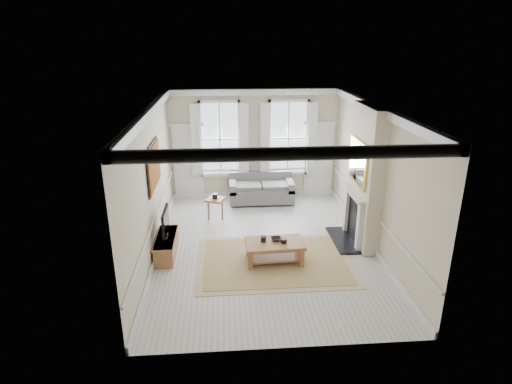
{
  "coord_description": "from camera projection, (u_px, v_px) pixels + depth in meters",
  "views": [
    {
      "loc": [
        -0.93,
        -9.31,
        4.86
      ],
      "look_at": [
        -0.18,
        0.54,
        1.25
      ],
      "focal_mm": 30.0,
      "sensor_mm": 36.0,
      "label": 1
    }
  ],
  "objects": [
    {
      "name": "painting",
      "position": [
        154.0,
        166.0,
        9.84
      ],
      "size": [
        0.05,
        1.66,
        1.06
      ],
      "primitive_type": "cube",
      "color": "#B2621E",
      "rests_on": "left_wall"
    },
    {
      "name": "right_wall",
      "position": [
        375.0,
        179.0,
        10.05
      ],
      "size": [
        0.0,
        7.2,
        7.2
      ],
      "primitive_type": "plane",
      "rotation": [
        1.57,
        0.0,
        -1.57
      ],
      "color": "beige",
      "rests_on": "floor"
    },
    {
      "name": "door_left",
      "position": [
        188.0,
        163.0,
        13.24
      ],
      "size": [
        0.9,
        0.08,
        2.3
      ],
      "primitive_type": "cube",
      "color": "silver",
      "rests_on": "floor"
    },
    {
      "name": "side_table",
      "position": [
        215.0,
        202.0,
        12.05
      ],
      "size": [
        0.61,
        0.61,
        0.57
      ],
      "rotation": [
        0.0,
        0.0,
        -0.39
      ],
      "color": "brown",
      "rests_on": "floor"
    },
    {
      "name": "window_left",
      "position": [
        220.0,
        139.0,
        13.05
      ],
      "size": [
        1.26,
        0.2,
        2.2
      ],
      "primitive_type": null,
      "color": "#B2BCC6",
      "rests_on": "back_wall"
    },
    {
      "name": "ceramic_pot_b",
      "position": [
        284.0,
        241.0,
        9.58
      ],
      "size": [
        0.15,
        0.15,
        0.1
      ],
      "primitive_type": "cylinder",
      "color": "black",
      "rests_on": "coffee_table"
    },
    {
      "name": "rug",
      "position": [
        274.0,
        261.0,
        9.79
      ],
      "size": [
        3.5,
        2.6,
        0.02
      ],
      "primitive_type": "cube",
      "color": "tan",
      "rests_on": "floor"
    },
    {
      "name": "hearth",
      "position": [
        343.0,
        240.0,
        10.77
      ],
      "size": [
        0.55,
        1.5,
        0.05
      ],
      "primitive_type": "cube",
      "color": "black",
      "rests_on": "floor"
    },
    {
      "name": "ceramic_pot_a",
      "position": [
        263.0,
        239.0,
        9.64
      ],
      "size": [
        0.12,
        0.12,
        0.12
      ],
      "primitive_type": "cylinder",
      "color": "black",
      "rests_on": "coffee_table"
    },
    {
      "name": "floor",
      "position": [
        265.0,
        247.0,
        10.45
      ],
      "size": [
        7.2,
        7.2,
        0.0
      ],
      "primitive_type": "plane",
      "color": "#B7B5AD",
      "rests_on": "ground"
    },
    {
      "name": "left_wall",
      "position": [
        151.0,
        184.0,
        9.68
      ],
      "size": [
        0.0,
        7.2,
        7.2
      ],
      "primitive_type": "plane",
      "rotation": [
        1.57,
        0.0,
        1.57
      ],
      "color": "beige",
      "rests_on": "floor"
    },
    {
      "name": "window_right",
      "position": [
        288.0,
        138.0,
        13.2
      ],
      "size": [
        1.26,
        0.2,
        2.2
      ],
      "primitive_type": null,
      "color": "#B2BCC6",
      "rests_on": "back_wall"
    },
    {
      "name": "chimney_breast",
      "position": [
        365.0,
        176.0,
        10.23
      ],
      "size": [
        0.35,
        1.7,
        3.38
      ],
      "primitive_type": "cube",
      "color": "beige",
      "rests_on": "floor"
    },
    {
      "name": "tv_stand",
      "position": [
        166.0,
        246.0,
        10.01
      ],
      "size": [
        0.42,
        1.32,
        0.47
      ],
      "primitive_type": "cube",
      "color": "brown",
      "rests_on": "floor"
    },
    {
      "name": "sofa",
      "position": [
        261.0,
        190.0,
        13.25
      ],
      "size": [
        1.96,
        0.95,
        0.88
      ],
      "color": "#555553",
      "rests_on": "floor"
    },
    {
      "name": "bowl",
      "position": [
        276.0,
        239.0,
        9.72
      ],
      "size": [
        0.26,
        0.26,
        0.06
      ],
      "primitive_type": "imported",
      "rotation": [
        0.0,
        0.0,
        0.07
      ],
      "color": "black",
      "rests_on": "coffee_table"
    },
    {
      "name": "door_right",
      "position": [
        319.0,
        161.0,
        13.54
      ],
      "size": [
        0.9,
        0.08,
        2.3
      ],
      "primitive_type": "cube",
      "color": "silver",
      "rests_on": "floor"
    },
    {
      "name": "back_wall",
      "position": [
        254.0,
        145.0,
        13.24
      ],
      "size": [
        5.2,
        0.0,
        5.2
      ],
      "primitive_type": "plane",
      "rotation": [
        1.57,
        0.0,
        0.0
      ],
      "color": "beige",
      "rests_on": "floor"
    },
    {
      "name": "ceiling",
      "position": [
        266.0,
        107.0,
        9.28
      ],
      "size": [
        7.2,
        7.2,
        0.0
      ],
      "primitive_type": "plane",
      "rotation": [
        3.14,
        0.0,
        0.0
      ],
      "color": "white",
      "rests_on": "back_wall"
    },
    {
      "name": "tv",
      "position": [
        165.0,
        221.0,
        9.79
      ],
      "size": [
        0.08,
        0.9,
        0.68
      ],
      "color": "black",
      "rests_on": "tv_stand"
    },
    {
      "name": "coffee_table",
      "position": [
        275.0,
        245.0,
        9.66
      ],
      "size": [
        1.35,
        0.84,
        0.49
      ],
      "rotation": [
        0.0,
        0.0,
        0.06
      ],
      "color": "brown",
      "rests_on": "rug"
    },
    {
      "name": "fireplace",
      "position": [
        353.0,
        214.0,
        10.55
      ],
      "size": [
        0.21,
        1.45,
        1.33
      ],
      "color": "silver",
      "rests_on": "floor"
    },
    {
      "name": "mirror",
      "position": [
        358.0,
        163.0,
        10.09
      ],
      "size": [
        0.06,
        1.26,
        1.06
      ],
      "primitive_type": "cube",
      "color": "gold",
      "rests_on": "chimney_breast"
    }
  ]
}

